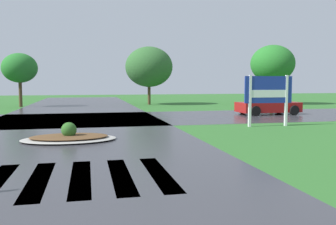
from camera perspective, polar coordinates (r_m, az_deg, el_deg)
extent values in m
cube|color=#35353A|center=(12.92, -15.22, -4.95)|extent=(9.47, 80.00, 0.01)
cube|color=#35353A|center=(21.76, -14.15, -1.02)|extent=(90.00, 8.53, 0.01)
cube|color=white|center=(8.63, -19.62, -9.90)|extent=(0.45, 3.38, 0.01)
cube|color=white|center=(8.57, -13.54, -9.86)|extent=(0.45, 3.38, 0.01)
cube|color=white|center=(8.60, -7.45, -9.72)|extent=(0.45, 3.38, 0.01)
cube|color=white|center=(8.72, -1.47, -9.47)|extent=(0.45, 3.38, 0.01)
cube|color=white|center=(18.77, 18.05, 1.79)|extent=(0.12, 0.12, 2.49)
cube|color=white|center=(17.92, 12.72, 1.78)|extent=(0.12, 0.12, 2.49)
cube|color=navy|center=(18.30, 15.49, 3.49)|extent=(2.44, 0.14, 1.31)
cube|color=white|center=(18.31, 15.47, 2.87)|extent=(1.86, 0.14, 0.37)
ellipsoid|color=#9E9B93|center=(13.92, -15.26, -4.02)|extent=(3.45, 2.24, 0.12)
ellipsoid|color=brown|center=(13.91, -15.26, -3.65)|extent=(2.83, 1.83, 0.10)
sphere|color=#2D6023|center=(13.88, -15.29, -2.63)|extent=(0.56, 0.56, 0.56)
cube|color=maroon|center=(25.16, 15.42, 0.84)|extent=(4.13, 1.87, 0.65)
cube|color=#1E232B|center=(25.04, 15.07, 2.08)|extent=(2.16, 1.60, 0.45)
cylinder|color=black|center=(26.66, 17.04, 0.64)|extent=(0.65, 0.24, 0.64)
cylinder|color=black|center=(25.12, 19.20, 0.34)|extent=(0.65, 0.24, 0.64)
cylinder|color=black|center=(25.34, 11.66, 0.55)|extent=(0.65, 0.24, 0.64)
cylinder|color=black|center=(23.71, 13.58, 0.23)|extent=(0.65, 0.24, 0.64)
cylinder|color=#4C3823|center=(34.06, -22.15, 2.78)|extent=(0.28, 0.28, 2.33)
ellipsoid|color=#256E29|center=(34.06, -22.26, 6.50)|extent=(3.00, 3.00, 2.55)
cylinder|color=#4C3823|center=(35.01, -2.98, 2.92)|extent=(0.28, 0.28, 2.03)
ellipsoid|color=#2F602D|center=(35.02, -3.00, 7.17)|extent=(4.52, 4.52, 3.84)
cylinder|color=#4C3823|center=(36.76, 15.99, 3.17)|extent=(0.28, 0.28, 2.46)
ellipsoid|color=#257127|center=(36.79, 16.09, 7.38)|extent=(4.21, 4.21, 3.58)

